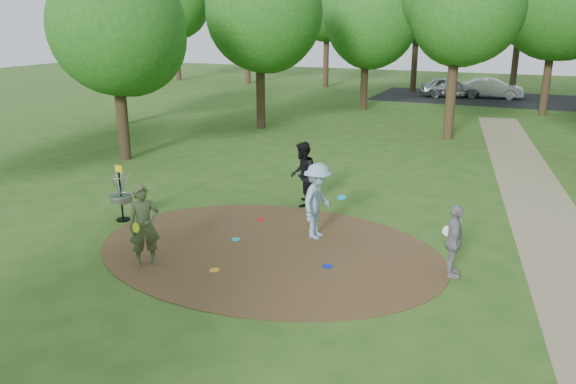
% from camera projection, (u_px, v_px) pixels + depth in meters
% --- Properties ---
extents(ground, '(100.00, 100.00, 0.00)m').
position_uv_depth(ground, '(268.00, 250.00, 13.29)').
color(ground, '#2D5119').
rests_on(ground, ground).
extents(dirt_clearing, '(8.40, 8.40, 0.02)m').
position_uv_depth(dirt_clearing, '(268.00, 250.00, 13.29)').
color(dirt_clearing, '#47301C').
rests_on(dirt_clearing, ground).
extents(footpath, '(7.55, 39.89, 0.01)m').
position_uv_depth(footpath, '(568.00, 263.00, 12.59)').
color(footpath, '#8C7A5B').
rests_on(footpath, ground).
extents(parking_lot, '(14.00, 8.00, 0.01)m').
position_uv_depth(parking_lot, '(479.00, 98.00, 38.85)').
color(parking_lot, black).
rests_on(parking_lot, ground).
extents(player_observer_with_disc, '(0.79, 0.79, 1.85)m').
position_uv_depth(player_observer_with_disc, '(144.00, 226.00, 12.23)').
color(player_observer_with_disc, '#475531').
rests_on(player_observer_with_disc, ground).
extents(player_throwing_with_disc, '(1.11, 1.27, 1.91)m').
position_uv_depth(player_throwing_with_disc, '(317.00, 201.00, 13.80)').
color(player_throwing_with_disc, '#88ADCB').
rests_on(player_throwing_with_disc, ground).
extents(player_walking_with_disc, '(0.91, 1.06, 1.89)m').
position_uv_depth(player_walking_with_disc, '(302.00, 174.00, 16.24)').
color(player_walking_with_disc, black).
rests_on(player_walking_with_disc, ground).
extents(player_waiting_with_disc, '(0.55, 0.98, 1.59)m').
position_uv_depth(player_waiting_with_disc, '(454.00, 241.00, 11.72)').
color(player_waiting_with_disc, gray).
rests_on(player_waiting_with_disc, ground).
extents(disc_ground_cyan, '(0.22, 0.22, 0.02)m').
position_uv_depth(disc_ground_cyan, '(236.00, 239.00, 13.86)').
color(disc_ground_cyan, '#17B9B8').
rests_on(disc_ground_cyan, dirt_clearing).
extents(disc_ground_blue, '(0.22, 0.22, 0.02)m').
position_uv_depth(disc_ground_blue, '(327.00, 266.00, 12.35)').
color(disc_ground_blue, '#0B1BBF').
rests_on(disc_ground_blue, dirt_clearing).
extents(disc_ground_red, '(0.22, 0.22, 0.02)m').
position_uv_depth(disc_ground_red, '(261.00, 220.00, 15.23)').
color(disc_ground_red, red).
rests_on(disc_ground_red, dirt_clearing).
extents(car_left, '(4.40, 2.71, 1.40)m').
position_uv_depth(car_left, '(451.00, 87.00, 39.14)').
color(car_left, '#A1A6A9').
rests_on(car_left, ground).
extents(car_right, '(4.14, 1.61, 1.34)m').
position_uv_depth(car_right, '(492.00, 88.00, 38.60)').
color(car_right, '#A3A4AB').
rests_on(car_right, ground).
extents(disc_ground_orange, '(0.22, 0.22, 0.02)m').
position_uv_depth(disc_ground_orange, '(215.00, 270.00, 12.15)').
color(disc_ground_orange, orange).
rests_on(disc_ground_orange, dirt_clearing).
extents(disc_golf_basket, '(0.63, 0.63, 1.54)m').
position_uv_depth(disc_golf_basket, '(120.00, 189.00, 15.00)').
color(disc_golf_basket, black).
rests_on(disc_golf_basket, ground).
extents(tree_ring, '(36.82, 46.23, 9.70)m').
position_uv_depth(tree_ring, '(446.00, 18.00, 18.20)').
color(tree_ring, '#332316').
rests_on(tree_ring, ground).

